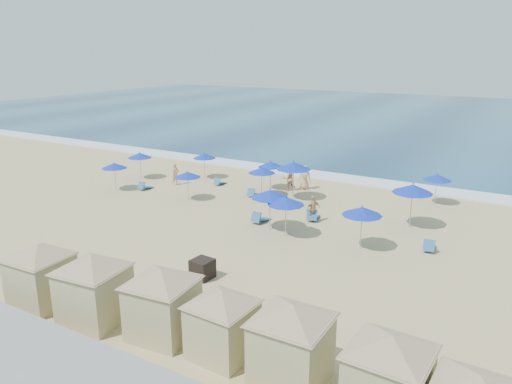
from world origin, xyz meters
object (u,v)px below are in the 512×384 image
at_px(trash_bin, 202,269).
at_px(umbrella_6, 270,194).
at_px(cabana_5, 390,366).
at_px(umbrella_11, 362,211).
at_px(umbrella_10, 413,189).
at_px(beachgoer_0, 175,174).
at_px(umbrella_4, 271,164).
at_px(beachgoer_3, 305,177).
at_px(umbrella_3, 188,175).
at_px(umbrella_1, 114,166).
at_px(cabana_2, 162,294).
at_px(cabana_4, 292,333).
at_px(umbrella_8, 286,201).
at_px(cabana_0, 40,267).
at_px(umbrella_0, 140,155).
at_px(umbrella_9, 437,177).
at_px(cabana_1, 93,280).
at_px(cabana_3, 222,315).
at_px(umbrella_2, 204,156).
at_px(beachgoer_2, 313,209).
at_px(umbrella_7, 294,166).
at_px(beachgoer_1, 289,178).
at_px(umbrella_5, 262,170).

xyz_separation_m(trash_bin, umbrella_6, (-0.41, 7.02, 1.70)).
height_order(cabana_5, umbrella_11, cabana_5).
distance_m(umbrella_10, beachgoer_0, 17.84).
distance_m(umbrella_4, beachgoer_3, 2.71).
bearing_deg(umbrella_3, umbrella_1, -173.09).
distance_m(umbrella_3, umbrella_11, 13.35).
height_order(beachgoer_0, beachgoer_3, beachgoer_3).
height_order(umbrella_3, beachgoer_0, umbrella_3).
bearing_deg(cabana_2, cabana_5, -0.18).
xyz_separation_m(cabana_4, umbrella_8, (-5.88, 11.03, 0.38)).
xyz_separation_m(cabana_0, cabana_4, (10.90, 0.73, 0.05)).
bearing_deg(beachgoer_0, umbrella_10, -82.49).
bearing_deg(umbrella_0, umbrella_9, 12.53).
bearing_deg(umbrella_6, umbrella_3, 163.01).
bearing_deg(umbrella_1, umbrella_9, 21.61).
bearing_deg(umbrella_0, beachgoer_3, 16.48).
relative_size(trash_bin, umbrella_1, 0.42).
bearing_deg(cabana_1, umbrella_6, 85.69).
relative_size(cabana_3, umbrella_4, 1.94).
relative_size(umbrella_2, beachgoer_2, 1.30).
bearing_deg(umbrella_0, cabana_3, -40.84).
bearing_deg(beachgoer_2, cabana_3, 44.32).
relative_size(cabana_0, beachgoer_3, 2.48).
relative_size(umbrella_0, umbrella_7, 0.80).
bearing_deg(trash_bin, umbrella_6, 97.34).
relative_size(cabana_4, umbrella_6, 1.87).
distance_m(cabana_3, umbrella_1, 22.54).
bearing_deg(cabana_4, umbrella_4, 120.55).
bearing_deg(umbrella_0, umbrella_2, 31.54).
bearing_deg(cabana_2, umbrella_10, 73.37).
bearing_deg(umbrella_11, beachgoer_1, 135.75).
xyz_separation_m(beachgoer_1, beachgoer_2, (4.40, -5.43, -0.10)).
bearing_deg(beachgoer_3, umbrella_11, -79.11).
distance_m(cabana_5, umbrella_0, 29.83).
distance_m(cabana_5, umbrella_9, 21.69).
bearing_deg(umbrella_5, cabana_0, -90.01).
bearing_deg(beachgoer_3, umbrella_6, -106.25).
distance_m(umbrella_6, beachgoer_1, 8.54).
relative_size(cabana_0, cabana_5, 0.99).
relative_size(cabana_0, beachgoer_2, 2.76).
bearing_deg(umbrella_8, umbrella_5, 129.46).
distance_m(umbrella_4, umbrella_6, 8.68).
bearing_deg(umbrella_5, umbrella_2, 161.88).
height_order(umbrella_1, umbrella_8, umbrella_8).
bearing_deg(cabana_1, umbrella_4, 99.38).
height_order(cabana_2, umbrella_4, cabana_2).
bearing_deg(umbrella_8, beachgoer_2, 83.70).
relative_size(cabana_2, umbrella_0, 2.09).
bearing_deg(umbrella_0, cabana_5, -33.91).
height_order(cabana_1, umbrella_2, cabana_1).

